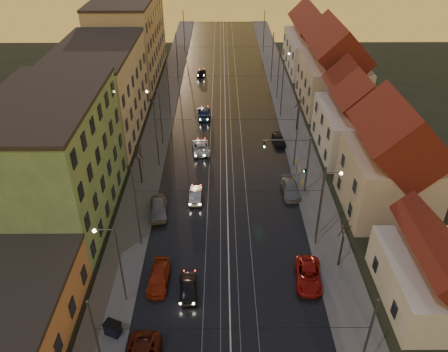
{
  "coord_description": "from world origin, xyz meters",
  "views": [
    {
      "loc": [
        -0.65,
        -23.64,
        29.09
      ],
      "look_at": [
        -0.37,
        17.13,
        2.87
      ],
      "focal_mm": 35.0,
      "sensor_mm": 36.0,
      "label": 1
    }
  ],
  "objects_px": {
    "traffic_light_mast": "(299,158)",
    "driving_car_4": "(201,72)",
    "street_lamp_0": "(115,258)",
    "parked_right_1": "(290,189)",
    "parked_left_3": "(158,208)",
    "street_lamp_1": "(324,198)",
    "driving_car_1": "(196,195)",
    "parked_right_0": "(308,275)",
    "driving_car_2": "(201,147)",
    "driving_car_0": "(188,287)",
    "parked_right_2": "(279,139)",
    "driving_car_3": "(204,113)",
    "dumpster": "(113,329)",
    "parked_left_2": "(159,278)",
    "street_lamp_2": "(158,111)",
    "street_lamp_3": "(280,71)"
  },
  "relations": [
    {
      "from": "driving_car_2",
      "to": "parked_left_2",
      "type": "bearing_deg",
      "value": 75.75
    },
    {
      "from": "parked_right_2",
      "to": "dumpster",
      "type": "bearing_deg",
      "value": -122.98
    },
    {
      "from": "street_lamp_1",
      "to": "driving_car_1",
      "type": "height_order",
      "value": "street_lamp_1"
    },
    {
      "from": "parked_right_1",
      "to": "parked_left_3",
      "type": "bearing_deg",
      "value": -167.07
    },
    {
      "from": "driving_car_0",
      "to": "parked_right_0",
      "type": "bearing_deg",
      "value": -178.24
    },
    {
      "from": "traffic_light_mast",
      "to": "driving_car_2",
      "type": "distance_m",
      "value": 15.58
    },
    {
      "from": "driving_car_2",
      "to": "parked_right_1",
      "type": "xyz_separation_m",
      "value": [
        10.73,
        -10.06,
        -0.01
      ]
    },
    {
      "from": "traffic_light_mast",
      "to": "driving_car_4",
      "type": "distance_m",
      "value": 41.53
    },
    {
      "from": "traffic_light_mast",
      "to": "driving_car_1",
      "type": "bearing_deg",
      "value": -173.62
    },
    {
      "from": "driving_car_0",
      "to": "parked_left_2",
      "type": "xyz_separation_m",
      "value": [
        -2.71,
        1.13,
        -0.02
      ]
    },
    {
      "from": "street_lamp_1",
      "to": "parked_left_2",
      "type": "height_order",
      "value": "street_lamp_1"
    },
    {
      "from": "parked_right_0",
      "to": "parked_right_2",
      "type": "relative_size",
      "value": 1.26
    },
    {
      "from": "street_lamp_2",
      "to": "driving_car_1",
      "type": "relative_size",
      "value": 2.09
    },
    {
      "from": "parked_right_1",
      "to": "dumpster",
      "type": "distance_m",
      "value": 25.32
    },
    {
      "from": "driving_car_2",
      "to": "driving_car_4",
      "type": "xyz_separation_m",
      "value": [
        -1.03,
        29.58,
        -0.03
      ]
    },
    {
      "from": "street_lamp_0",
      "to": "traffic_light_mast",
      "type": "relative_size",
      "value": 1.11
    },
    {
      "from": "parked_right_2",
      "to": "street_lamp_3",
      "type": "bearing_deg",
      "value": 78.4
    },
    {
      "from": "street_lamp_1",
      "to": "driving_car_0",
      "type": "relative_size",
      "value": 2.1
    },
    {
      "from": "driving_car_0",
      "to": "driving_car_1",
      "type": "relative_size",
      "value": 0.99
    },
    {
      "from": "driving_car_3",
      "to": "traffic_light_mast",
      "type": "bearing_deg",
      "value": 116.09
    },
    {
      "from": "street_lamp_1",
      "to": "parked_left_2",
      "type": "distance_m",
      "value": 17.05
    },
    {
      "from": "driving_car_3",
      "to": "driving_car_4",
      "type": "distance_m",
      "value": 18.75
    },
    {
      "from": "traffic_light_mast",
      "to": "driving_car_3",
      "type": "distance_m",
      "value": 23.9
    },
    {
      "from": "parked_left_2",
      "to": "parked_left_3",
      "type": "xyz_separation_m",
      "value": [
        -1.22,
        10.08,
        0.14
      ]
    },
    {
      "from": "parked_right_2",
      "to": "driving_car_1",
      "type": "bearing_deg",
      "value": -134.74
    },
    {
      "from": "driving_car_0",
      "to": "parked_right_2",
      "type": "relative_size",
      "value": 1.01
    },
    {
      "from": "street_lamp_3",
      "to": "driving_car_4",
      "type": "height_order",
      "value": "street_lamp_3"
    },
    {
      "from": "traffic_light_mast",
      "to": "street_lamp_2",
      "type": "bearing_deg",
      "value": 144.93
    },
    {
      "from": "traffic_light_mast",
      "to": "driving_car_0",
      "type": "xyz_separation_m",
      "value": [
        -11.55,
        -15.13,
        -3.95
      ]
    },
    {
      "from": "street_lamp_1",
      "to": "parked_right_1",
      "type": "relative_size",
      "value": 1.77
    },
    {
      "from": "street_lamp_1",
      "to": "parked_left_2",
      "type": "relative_size",
      "value": 1.86
    },
    {
      "from": "street_lamp_1",
      "to": "driving_car_4",
      "type": "relative_size",
      "value": 2.15
    },
    {
      "from": "parked_right_1",
      "to": "parked_right_2",
      "type": "xyz_separation_m",
      "value": [
        0.02,
        12.15,
        -0.01
      ]
    },
    {
      "from": "traffic_light_mast",
      "to": "driving_car_0",
      "type": "distance_m",
      "value": 19.44
    },
    {
      "from": "street_lamp_3",
      "to": "driving_car_1",
      "type": "distance_m",
      "value": 32.2
    },
    {
      "from": "street_lamp_0",
      "to": "parked_left_2",
      "type": "relative_size",
      "value": 1.86
    },
    {
      "from": "street_lamp_2",
      "to": "parked_right_2",
      "type": "xyz_separation_m",
      "value": [
        16.42,
        -0.07,
        -4.24
      ]
    },
    {
      "from": "driving_car_4",
      "to": "dumpster",
      "type": "xyz_separation_m",
      "value": [
        -4.71,
        -58.87,
        0.07
      ]
    },
    {
      "from": "parked_right_2",
      "to": "street_lamp_0",
      "type": "bearing_deg",
      "value": -125.72
    },
    {
      "from": "traffic_light_mast",
      "to": "parked_right_0",
      "type": "xyz_separation_m",
      "value": [
        -0.93,
        -13.85,
        -3.94
      ]
    },
    {
      "from": "driving_car_2",
      "to": "street_lamp_1",
      "type": "bearing_deg",
      "value": 117.63
    },
    {
      "from": "driving_car_0",
      "to": "street_lamp_0",
      "type": "bearing_deg",
      "value": 3.71
    },
    {
      "from": "parked_right_2",
      "to": "driving_car_3",
      "type": "bearing_deg",
      "value": 135.13
    },
    {
      "from": "street_lamp_2",
      "to": "driving_car_0",
      "type": "relative_size",
      "value": 2.1
    },
    {
      "from": "driving_car_4",
      "to": "parked_left_2",
      "type": "relative_size",
      "value": 0.86
    },
    {
      "from": "traffic_light_mast",
      "to": "parked_right_2",
      "type": "bearing_deg",
      "value": 93.24
    },
    {
      "from": "street_lamp_1",
      "to": "parked_right_0",
      "type": "height_order",
      "value": "street_lamp_1"
    },
    {
      "from": "driving_car_3",
      "to": "parked_left_2",
      "type": "distance_m",
      "value": 34.84
    },
    {
      "from": "street_lamp_1",
      "to": "driving_car_2",
      "type": "height_order",
      "value": "street_lamp_1"
    },
    {
      "from": "street_lamp_0",
      "to": "driving_car_4",
      "type": "xyz_separation_m",
      "value": [
        4.64,
        55.42,
        -4.25
      ]
    }
  ]
}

